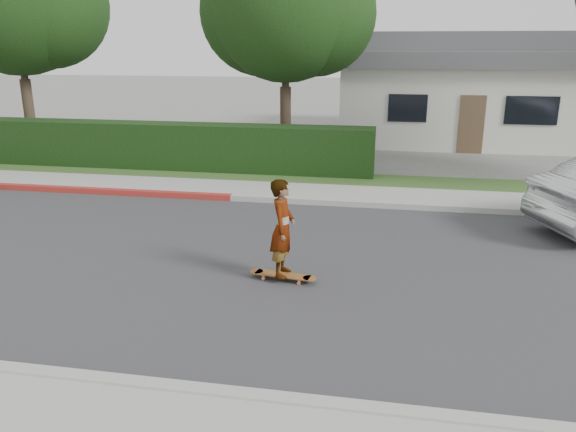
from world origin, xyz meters
name	(u,v)px	position (x,y,z in m)	size (l,w,h in m)	color
ground	(122,254)	(0.00, 0.00, 0.00)	(120.00, 120.00, 0.00)	slate
road	(122,254)	(0.00, 0.00, 0.01)	(60.00, 8.00, 0.01)	#2D2D30
curb_far	(194,196)	(0.00, 4.10, 0.07)	(60.00, 0.20, 0.15)	#9E9E99
curb_red_section	(21,187)	(-5.00, 4.10, 0.08)	(12.00, 0.21, 0.15)	maroon
sidewalk_far	(205,188)	(0.00, 5.00, 0.06)	(60.00, 1.60, 0.12)	gray
planting_strip	(222,176)	(0.00, 6.60, 0.05)	(60.00, 1.60, 0.10)	#2D4C1E
hedge	(136,146)	(-3.00, 7.20, 0.75)	(15.00, 1.00, 1.50)	black
tree_center	(286,9)	(1.49, 9.19, 4.90)	(5.66, 4.84, 7.44)	#33261C
house	(466,87)	(8.00, 16.00, 2.10)	(10.60, 8.60, 4.30)	beige
skateboard	(283,275)	(3.26, -0.68, 0.10)	(1.20, 0.38, 0.11)	#C56E36
skateboarder	(283,228)	(3.26, -0.68, 0.94)	(0.60, 0.39, 1.65)	white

